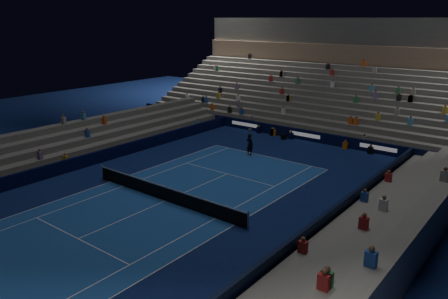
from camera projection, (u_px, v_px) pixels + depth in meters
ground at (166, 201)px, 27.90m from camera, size 90.00×90.00×0.00m
court_surface at (166, 201)px, 27.90m from camera, size 10.97×23.77×0.01m
sponsor_barrier_far at (305, 135)px, 41.69m from camera, size 44.00×0.25×1.00m
sponsor_barrier_east at (302, 239)px, 22.01m from camera, size 0.25×37.00×1.00m
sponsor_barrier_west at (76, 164)px, 33.50m from camera, size 0.25×37.00×1.00m
grandstand_main at (348, 92)px, 47.94m from camera, size 44.00×15.20×11.20m
grandstand_east at (371, 254)px, 19.84m from camera, size 5.00×37.00×2.50m
grandstand_west at (50, 150)px, 35.44m from camera, size 5.00×37.00×2.50m
tennis_net at (165, 193)px, 27.75m from camera, size 12.90×0.10×1.10m
tennis_player at (250, 144)px, 36.93m from camera, size 0.73×0.52×1.90m
broadcast_camera at (284, 137)px, 42.01m from camera, size 0.54×0.90×0.53m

